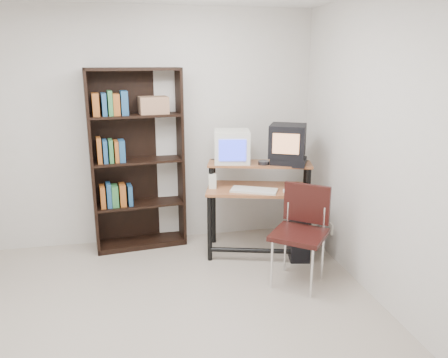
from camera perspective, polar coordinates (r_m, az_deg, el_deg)
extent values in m
cube|color=#AEA090|center=(3.54, -9.91, -20.36)|extent=(4.00, 4.00, 0.01)
cube|color=beige|center=(4.94, -11.47, 6.34)|extent=(4.00, 0.01, 2.60)
cube|color=beige|center=(3.60, 22.71, 2.13)|extent=(0.01, 4.00, 2.60)
cube|color=#975831|center=(4.64, 4.63, -1.34)|extent=(1.20, 0.82, 0.03)
cube|color=#975831|center=(4.68, 4.68, 1.98)|extent=(1.15, 0.61, 0.02)
cylinder|color=black|center=(4.55, -1.88, -6.42)|extent=(0.05, 0.05, 0.72)
cylinder|color=black|center=(4.57, 11.00, -6.61)|extent=(0.05, 0.05, 0.72)
cylinder|color=black|center=(4.95, -1.38, -2.98)|extent=(0.05, 0.05, 0.98)
cylinder|color=black|center=(4.96, 10.42, -3.17)|extent=(0.05, 0.05, 0.98)
cylinder|color=black|center=(4.63, 4.51, -9.31)|extent=(0.99, 0.32, 0.05)
cube|color=beige|center=(4.68, 1.03, 4.23)|extent=(0.43, 0.43, 0.35)
cube|color=#2936DB|center=(4.49, 1.12, 3.76)|extent=(0.27, 0.06, 0.22)
cube|color=black|center=(4.66, 8.43, 2.31)|extent=(0.44, 0.39, 0.08)
cube|color=black|center=(4.66, 8.31, 4.97)|extent=(0.48, 0.47, 0.34)
cube|color=tan|center=(4.48, 8.08, 4.57)|extent=(0.25, 0.13, 0.21)
cylinder|color=#26262B|center=(4.60, 5.21, 2.05)|extent=(0.12, 0.12, 0.05)
cube|color=beige|center=(4.51, 3.94, -1.57)|extent=(0.51, 0.39, 0.03)
cube|color=black|center=(4.54, 8.40, -1.78)|extent=(0.25, 0.22, 0.01)
cube|color=white|center=(4.52, 8.36, -1.61)|extent=(0.11, 0.08, 0.03)
cube|color=beige|center=(4.60, -1.50, -0.35)|extent=(0.09, 0.09, 0.17)
cube|color=black|center=(4.79, 9.60, -7.43)|extent=(0.29, 0.48, 0.42)
cube|color=black|center=(4.09, 9.76, -7.19)|extent=(0.65, 0.65, 0.04)
cube|color=black|center=(4.20, 10.75, -3.13)|extent=(0.37, 0.30, 0.37)
cylinder|color=silver|center=(4.09, 6.25, -11.02)|extent=(0.02, 0.02, 0.47)
cylinder|color=silver|center=(3.99, 11.39, -11.95)|extent=(0.02, 0.02, 0.47)
cylinder|color=silver|center=(4.41, 7.99, -9.05)|extent=(0.02, 0.02, 0.47)
cylinder|color=silver|center=(4.32, 12.75, -9.84)|extent=(0.02, 0.02, 0.47)
cube|color=black|center=(4.80, -16.90, 1.88)|extent=(0.07, 0.33, 1.97)
cube|color=black|center=(4.91, -5.72, 2.76)|extent=(0.07, 0.33, 1.97)
cube|color=black|center=(4.98, -11.48, 2.71)|extent=(0.98, 0.13, 1.97)
cube|color=black|center=(4.71, -11.88, 13.89)|extent=(1.02, 0.44, 0.03)
cube|color=black|center=(5.13, -10.69, -8.10)|extent=(1.02, 0.44, 0.06)
cube|color=black|center=(4.96, -10.95, -3.20)|extent=(0.95, 0.41, 0.03)
cube|color=black|center=(4.83, -11.25, 2.34)|extent=(0.95, 0.41, 0.02)
cube|color=black|center=(4.75, -11.56, 8.13)|extent=(0.95, 0.41, 0.02)
cube|color=#8E6448|center=(4.76, -9.21, 9.51)|extent=(0.33, 0.27, 0.18)
cube|color=beige|center=(4.83, 13.77, -6.33)|extent=(0.02, 0.08, 0.12)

